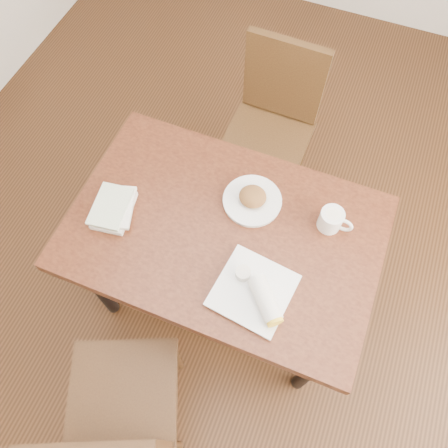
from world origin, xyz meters
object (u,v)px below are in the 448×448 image
at_px(table, 224,239).
at_px(coffee_mug, 332,220).
at_px(plate_scone, 252,199).
at_px(book_stack, 114,208).
at_px(chair_far, 273,120).
at_px(plate_burrito, 257,293).
at_px(chair_near, 117,417).

bearing_deg(table, coffee_mug, 24.44).
bearing_deg(plate_scone, book_stack, -153.83).
height_order(chair_far, coffee_mug, chair_far).
xyz_separation_m(coffee_mug, plate_burrito, (-0.17, -0.38, -0.02)).
height_order(chair_near, plate_scone, chair_near).
xyz_separation_m(chair_near, book_stack, (-0.32, 0.68, 0.23)).
relative_size(chair_far, coffee_mug, 6.95).
relative_size(table, coffee_mug, 8.96).
height_order(table, plate_scone, plate_scone).
bearing_deg(table, plate_scone, 69.49).
relative_size(chair_near, chair_far, 1.00).
relative_size(table, plate_scone, 5.13).
relative_size(chair_far, plate_scone, 3.98).
height_order(table, chair_near, chair_near).
xyz_separation_m(chair_far, coffee_mug, (0.42, -0.60, 0.25)).
xyz_separation_m(chair_far, plate_scone, (0.10, -0.61, 0.23)).
height_order(chair_far, plate_scone, chair_far).
distance_m(coffee_mug, plate_burrito, 0.42).
relative_size(chair_near, plate_scone, 3.98).
xyz_separation_m(chair_near, plate_scone, (0.18, 0.92, 0.23)).
bearing_deg(plate_scone, chair_far, 99.22).
distance_m(coffee_mug, book_stack, 0.86).
bearing_deg(table, book_stack, -168.99).
distance_m(chair_near, chair_far, 1.54).
bearing_deg(book_stack, table, 11.01).
distance_m(table, chair_near, 0.78).
distance_m(chair_near, book_stack, 0.78).
relative_size(chair_near, coffee_mug, 6.95).
relative_size(coffee_mug, book_stack, 0.60).
xyz_separation_m(chair_far, book_stack, (-0.40, -0.86, 0.23)).
relative_size(chair_near, book_stack, 4.17).
height_order(table, book_stack, book_stack).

